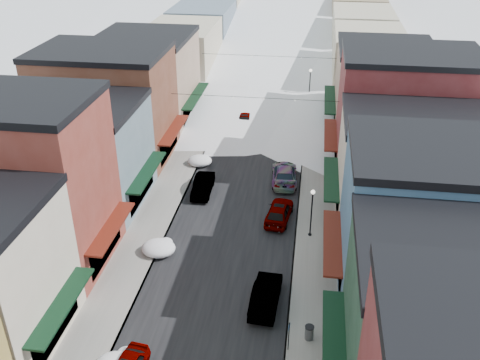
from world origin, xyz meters
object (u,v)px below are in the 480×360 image
(car_dark_hatch, at_px, (203,186))
(streetlamp_near, at_px, (312,207))
(car_green_sedan, at_px, (266,295))
(trash_can, at_px, (309,332))

(car_dark_hatch, relative_size, streetlamp_near, 1.10)
(car_green_sedan, bearing_deg, streetlamp_near, -105.00)
(trash_can, height_order, streetlamp_near, streetlamp_near)
(car_green_sedan, bearing_deg, car_dark_hatch, -60.32)
(car_green_sedan, bearing_deg, trash_can, 138.34)
(car_green_sedan, relative_size, streetlamp_near, 1.18)
(car_green_sedan, distance_m, trash_can, 4.04)
(car_green_sedan, distance_m, streetlamp_near, 8.85)
(car_dark_hatch, distance_m, streetlamp_near, 11.33)
(trash_can, bearing_deg, car_green_sedan, 135.49)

